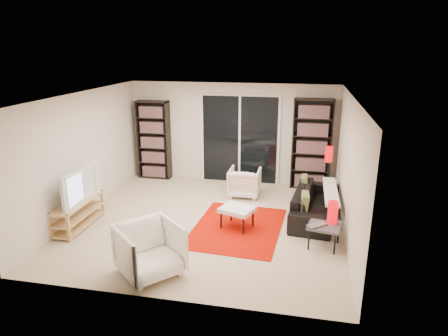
{
  "coord_description": "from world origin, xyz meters",
  "views": [
    {
      "loc": [
        1.69,
        -6.82,
        3.26
      ],
      "look_at": [
        0.25,
        0.3,
        1.0
      ],
      "focal_mm": 32.0,
      "sensor_mm": 36.0,
      "label": 1
    }
  ],
  "objects_px": {
    "bookshelf_right": "(312,144)",
    "armchair_front": "(150,250)",
    "tv_stand": "(78,213)",
    "ottoman": "(237,210)",
    "side_table": "(325,227)",
    "armchair_back": "(244,182)",
    "bookshelf_left": "(154,140)",
    "sofa": "(315,203)",
    "floor_lamp": "(328,161)"
  },
  "relations": [
    {
      "from": "sofa",
      "to": "armchair_front",
      "type": "distance_m",
      "value": 3.52
    },
    {
      "from": "armchair_front",
      "to": "bookshelf_right",
      "type": "bearing_deg",
      "value": 14.43
    },
    {
      "from": "bookshelf_left",
      "to": "bookshelf_right",
      "type": "distance_m",
      "value": 3.85
    },
    {
      "from": "armchair_back",
      "to": "floor_lamp",
      "type": "bearing_deg",
      "value": -178.09
    },
    {
      "from": "armchair_back",
      "to": "ottoman",
      "type": "bearing_deg",
      "value": 94.49
    },
    {
      "from": "bookshelf_right",
      "to": "side_table",
      "type": "height_order",
      "value": "bookshelf_right"
    },
    {
      "from": "bookshelf_left",
      "to": "ottoman",
      "type": "xyz_separation_m",
      "value": [
        2.54,
        -2.49,
        -0.63
      ]
    },
    {
      "from": "bookshelf_right",
      "to": "armchair_front",
      "type": "bearing_deg",
      "value": -118.29
    },
    {
      "from": "armchair_back",
      "to": "side_table",
      "type": "xyz_separation_m",
      "value": [
        1.66,
        -2.08,
        0.04
      ]
    },
    {
      "from": "armchair_back",
      "to": "floor_lamp",
      "type": "distance_m",
      "value": 1.87
    },
    {
      "from": "floor_lamp",
      "to": "ottoman",
      "type": "bearing_deg",
      "value": -134.3
    },
    {
      "from": "sofa",
      "to": "armchair_back",
      "type": "bearing_deg",
      "value": 66.93
    },
    {
      "from": "bookshelf_left",
      "to": "sofa",
      "type": "height_order",
      "value": "bookshelf_left"
    },
    {
      "from": "armchair_back",
      "to": "armchair_front",
      "type": "xyz_separation_m",
      "value": [
        -0.87,
        -3.45,
        0.07
      ]
    },
    {
      "from": "sofa",
      "to": "floor_lamp",
      "type": "distance_m",
      "value": 1.14
    },
    {
      "from": "armchair_back",
      "to": "tv_stand",
      "type": "bearing_deg",
      "value": 38.55
    },
    {
      "from": "tv_stand",
      "to": "ottoman",
      "type": "distance_m",
      "value": 2.95
    },
    {
      "from": "bookshelf_left",
      "to": "tv_stand",
      "type": "distance_m",
      "value": 3.12
    },
    {
      "from": "sofa",
      "to": "armchair_back",
      "type": "height_order",
      "value": "armchair_back"
    },
    {
      "from": "tv_stand",
      "to": "sofa",
      "type": "relative_size",
      "value": 0.65
    },
    {
      "from": "ottoman",
      "to": "side_table",
      "type": "xyz_separation_m",
      "value": [
        1.55,
        -0.42,
        0.01
      ]
    },
    {
      "from": "armchair_front",
      "to": "floor_lamp",
      "type": "bearing_deg",
      "value": 5.52
    },
    {
      "from": "bookshelf_left",
      "to": "side_table",
      "type": "height_order",
      "value": "bookshelf_left"
    },
    {
      "from": "bookshelf_left",
      "to": "armchair_front",
      "type": "bearing_deg",
      "value": -70.1
    },
    {
      "from": "ottoman",
      "to": "floor_lamp",
      "type": "height_order",
      "value": "floor_lamp"
    },
    {
      "from": "sofa",
      "to": "ottoman",
      "type": "relative_size",
      "value": 2.83
    },
    {
      "from": "side_table",
      "to": "floor_lamp",
      "type": "height_order",
      "value": "floor_lamp"
    },
    {
      "from": "tv_stand",
      "to": "ottoman",
      "type": "height_order",
      "value": "tv_stand"
    },
    {
      "from": "bookshelf_right",
      "to": "armchair_back",
      "type": "bearing_deg",
      "value": -149.89
    },
    {
      "from": "tv_stand",
      "to": "ottoman",
      "type": "bearing_deg",
      "value": 10.28
    },
    {
      "from": "side_table",
      "to": "floor_lamp",
      "type": "bearing_deg",
      "value": 86.88
    },
    {
      "from": "bookshelf_left",
      "to": "armchair_front",
      "type": "xyz_separation_m",
      "value": [
        1.55,
        -4.28,
        -0.59
      ]
    },
    {
      "from": "armchair_front",
      "to": "floor_lamp",
      "type": "height_order",
      "value": "floor_lamp"
    },
    {
      "from": "bookshelf_left",
      "to": "sofa",
      "type": "distance_m",
      "value": 4.37
    },
    {
      "from": "bookshelf_right",
      "to": "armchair_front",
      "type": "xyz_separation_m",
      "value": [
        -2.3,
        -4.28,
        -0.66
      ]
    },
    {
      "from": "floor_lamp",
      "to": "tv_stand",
      "type": "bearing_deg",
      "value": -153.98
    },
    {
      "from": "armchair_front",
      "to": "side_table",
      "type": "distance_m",
      "value": 2.88
    },
    {
      "from": "tv_stand",
      "to": "armchair_back",
      "type": "bearing_deg",
      "value": 38.08
    },
    {
      "from": "bookshelf_left",
      "to": "armchair_front",
      "type": "distance_m",
      "value": 4.59
    },
    {
      "from": "sofa",
      "to": "armchair_front",
      "type": "bearing_deg",
      "value": 143.64
    },
    {
      "from": "sofa",
      "to": "ottoman",
      "type": "xyz_separation_m",
      "value": [
        -1.42,
        -0.77,
        0.06
      ]
    },
    {
      "from": "bookshelf_left",
      "to": "tv_stand",
      "type": "bearing_deg",
      "value": -96.93
    },
    {
      "from": "tv_stand",
      "to": "side_table",
      "type": "height_order",
      "value": "tv_stand"
    },
    {
      "from": "ottoman",
      "to": "floor_lamp",
      "type": "distance_m",
      "value": 2.44
    },
    {
      "from": "armchair_back",
      "to": "floor_lamp",
      "type": "height_order",
      "value": "floor_lamp"
    },
    {
      "from": "floor_lamp",
      "to": "sofa",
      "type": "bearing_deg",
      "value": -104.67
    },
    {
      "from": "armchair_back",
      "to": "armchair_front",
      "type": "height_order",
      "value": "armchair_front"
    },
    {
      "from": "bookshelf_left",
      "to": "tv_stand",
      "type": "xyz_separation_m",
      "value": [
        -0.37,
        -3.01,
        -0.71
      ]
    },
    {
      "from": "sofa",
      "to": "armchair_back",
      "type": "relative_size",
      "value": 2.87
    },
    {
      "from": "sofa",
      "to": "side_table",
      "type": "distance_m",
      "value": 1.2
    }
  ]
}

